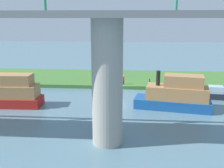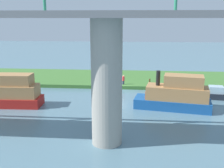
{
  "view_description": "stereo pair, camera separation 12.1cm",
  "coord_description": "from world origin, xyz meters",
  "px_view_note": "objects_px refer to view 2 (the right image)",
  "views": [
    {
      "loc": [
        -2.09,
        37.33,
        9.96
      ],
      "look_at": [
        0.46,
        5.0,
        2.0
      ],
      "focal_mm": 43.28,
      "sensor_mm": 36.0,
      "label": 1
    },
    {
      "loc": [
        -2.21,
        37.32,
        9.96
      ],
      "look_at": [
        0.46,
        5.0,
        2.0
      ],
      "focal_mm": 43.28,
      "sensor_mm": 36.0,
      "label": 2
    }
  ],
  "objects_px": {
    "houseboat_blue": "(220,94)",
    "bridge_pylon": "(107,84)",
    "skiff_small": "(9,93)",
    "person_on_bank": "(123,80)",
    "mooring_post": "(150,82)",
    "riverboat_paddlewheel": "(175,95)"
  },
  "relations": [
    {
      "from": "houseboat_blue",
      "to": "skiff_small",
      "type": "xyz_separation_m",
      "value": [
        25.24,
        4.89,
        0.95
      ]
    },
    {
      "from": "mooring_post",
      "to": "bridge_pylon",
      "type": "bearing_deg",
      "value": 76.47
    },
    {
      "from": "person_on_bank",
      "to": "mooring_post",
      "type": "relative_size",
      "value": 1.69
    },
    {
      "from": "bridge_pylon",
      "to": "houseboat_blue",
      "type": "height_order",
      "value": "bridge_pylon"
    },
    {
      "from": "bridge_pylon",
      "to": "mooring_post",
      "type": "height_order",
      "value": "bridge_pylon"
    },
    {
      "from": "skiff_small",
      "to": "mooring_post",
      "type": "bearing_deg",
      "value": -149.6
    },
    {
      "from": "houseboat_blue",
      "to": "bridge_pylon",
      "type": "bearing_deg",
      "value": 46.19
    },
    {
      "from": "mooring_post",
      "to": "riverboat_paddlewheel",
      "type": "relative_size",
      "value": 0.09
    },
    {
      "from": "mooring_post",
      "to": "houseboat_blue",
      "type": "bearing_deg",
      "value": 150.01
    },
    {
      "from": "houseboat_blue",
      "to": "skiff_small",
      "type": "distance_m",
      "value": 25.73
    },
    {
      "from": "person_on_bank",
      "to": "skiff_small",
      "type": "xyz_separation_m",
      "value": [
        12.87,
        9.46,
        0.32
      ]
    },
    {
      "from": "riverboat_paddlewheel",
      "to": "houseboat_blue",
      "type": "distance_m",
      "value": 7.68
    },
    {
      "from": "mooring_post",
      "to": "riverboat_paddlewheel",
      "type": "bearing_deg",
      "value": 103.92
    },
    {
      "from": "bridge_pylon",
      "to": "mooring_post",
      "type": "distance_m",
      "value": 19.39
    },
    {
      "from": "bridge_pylon",
      "to": "person_on_bank",
      "type": "height_order",
      "value": "bridge_pylon"
    },
    {
      "from": "mooring_post",
      "to": "riverboat_paddlewheel",
      "type": "distance_m",
      "value": 9.63
    },
    {
      "from": "bridge_pylon",
      "to": "riverboat_paddlewheel",
      "type": "distance_m",
      "value": 11.84
    },
    {
      "from": "person_on_bank",
      "to": "houseboat_blue",
      "type": "relative_size",
      "value": 0.28
    },
    {
      "from": "person_on_bank",
      "to": "riverboat_paddlewheel",
      "type": "bearing_deg",
      "value": 124.43
    },
    {
      "from": "mooring_post",
      "to": "riverboat_paddlewheel",
      "type": "xyz_separation_m",
      "value": [
        -2.31,
        9.32,
        0.67
      ]
    },
    {
      "from": "bridge_pylon",
      "to": "riverboat_paddlewheel",
      "type": "bearing_deg",
      "value": -126.51
    },
    {
      "from": "skiff_small",
      "to": "person_on_bank",
      "type": "bearing_deg",
      "value": -143.67
    }
  ]
}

